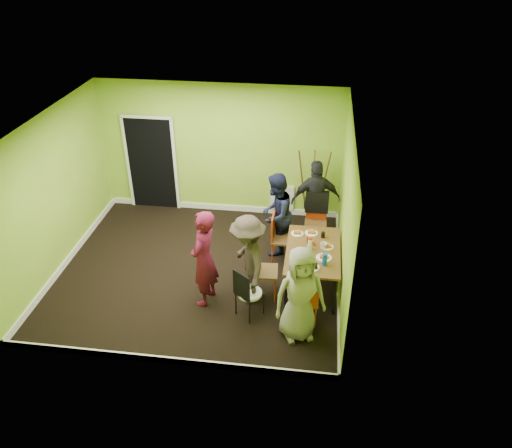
{
  "coord_description": "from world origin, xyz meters",
  "views": [
    {
      "loc": [
        1.97,
        -7.1,
        5.48
      ],
      "look_at": [
        1.03,
        0.0,
        1.07
      ],
      "focal_mm": 35.0,
      "sensor_mm": 36.0,
      "label": 1
    }
  ],
  "objects_px": {
    "chair_left_near": "(260,266)",
    "person_front_end": "(300,294)",
    "easel": "(313,187)",
    "person_left_near": "(248,260)",
    "orange_bottle": "(313,243)",
    "thermos": "(310,244)",
    "person_standing": "(204,259)",
    "person_left_far": "(276,215)",
    "chair_bentwood": "(247,291)",
    "person_back_end": "(316,200)",
    "chair_front_end": "(305,301)",
    "chair_left_far": "(279,235)",
    "dining_table": "(313,253)",
    "blue_bottle": "(325,259)",
    "chair_back_end": "(317,208)"
  },
  "relations": [
    {
      "from": "dining_table",
      "to": "person_standing",
      "type": "xyz_separation_m",
      "value": [
        -1.72,
        -0.63,
        0.16
      ]
    },
    {
      "from": "blue_bottle",
      "to": "person_left_near",
      "type": "height_order",
      "value": "person_left_near"
    },
    {
      "from": "chair_back_end",
      "to": "orange_bottle",
      "type": "height_order",
      "value": "chair_back_end"
    },
    {
      "from": "orange_bottle",
      "to": "thermos",
      "type": "bearing_deg",
      "value": -114.15
    },
    {
      "from": "thermos",
      "to": "person_left_far",
      "type": "xyz_separation_m",
      "value": [
        -0.66,
        0.97,
        -0.04
      ]
    },
    {
      "from": "chair_front_end",
      "to": "person_left_near",
      "type": "relative_size",
      "value": 0.58
    },
    {
      "from": "person_left_near",
      "to": "easel",
      "type": "bearing_deg",
      "value": 138.21
    },
    {
      "from": "person_left_far",
      "to": "person_front_end",
      "type": "relative_size",
      "value": 1.03
    },
    {
      "from": "chair_left_far",
      "to": "person_left_near",
      "type": "bearing_deg",
      "value": -15.64
    },
    {
      "from": "chair_bentwood",
      "to": "blue_bottle",
      "type": "bearing_deg",
      "value": 61.55
    },
    {
      "from": "person_front_end",
      "to": "person_back_end",
      "type": "bearing_deg",
      "value": 66.91
    },
    {
      "from": "easel",
      "to": "chair_bentwood",
      "type": "bearing_deg",
      "value": -106.16
    },
    {
      "from": "chair_left_near",
      "to": "chair_back_end",
      "type": "bearing_deg",
      "value": 149.72
    },
    {
      "from": "chair_left_near",
      "to": "easel",
      "type": "bearing_deg",
      "value": 159.12
    },
    {
      "from": "person_left_far",
      "to": "person_front_end",
      "type": "distance_m",
      "value": 2.28
    },
    {
      "from": "chair_back_end",
      "to": "person_left_far",
      "type": "bearing_deg",
      "value": 30.82
    },
    {
      "from": "person_left_near",
      "to": "chair_left_far",
      "type": "bearing_deg",
      "value": 139.93
    },
    {
      "from": "dining_table",
      "to": "person_left_far",
      "type": "distance_m",
      "value": 1.22
    },
    {
      "from": "chair_left_near",
      "to": "orange_bottle",
      "type": "distance_m",
      "value": 1.01
    },
    {
      "from": "person_left_far",
      "to": "person_front_end",
      "type": "height_order",
      "value": "person_left_far"
    },
    {
      "from": "chair_back_end",
      "to": "person_standing",
      "type": "bearing_deg",
      "value": 49.55
    },
    {
      "from": "chair_front_end",
      "to": "person_left_near",
      "type": "distance_m",
      "value": 1.14
    },
    {
      "from": "chair_left_far",
      "to": "person_standing",
      "type": "distance_m",
      "value": 1.76
    },
    {
      "from": "easel",
      "to": "orange_bottle",
      "type": "xyz_separation_m",
      "value": [
        0.09,
        -2.05,
        -0.02
      ]
    },
    {
      "from": "chair_left_near",
      "to": "chair_bentwood",
      "type": "height_order",
      "value": "chair_left_near"
    },
    {
      "from": "dining_table",
      "to": "orange_bottle",
      "type": "xyz_separation_m",
      "value": [
        -0.0,
        0.14,
        0.1
      ]
    },
    {
      "from": "chair_left_near",
      "to": "person_front_end",
      "type": "distance_m",
      "value": 1.15
    },
    {
      "from": "person_back_end",
      "to": "easel",
      "type": "bearing_deg",
      "value": -95.48
    },
    {
      "from": "chair_left_far",
      "to": "person_front_end",
      "type": "distance_m",
      "value": 2.03
    },
    {
      "from": "thermos",
      "to": "person_back_end",
      "type": "bearing_deg",
      "value": 88.15
    },
    {
      "from": "easel",
      "to": "person_standing",
      "type": "bearing_deg",
      "value": -120.04
    },
    {
      "from": "dining_table",
      "to": "thermos",
      "type": "relative_size",
      "value": 7.47
    },
    {
      "from": "chair_bentwood",
      "to": "chair_left_far",
      "type": "bearing_deg",
      "value": 115.87
    },
    {
      "from": "orange_bottle",
      "to": "person_left_near",
      "type": "height_order",
      "value": "person_left_near"
    },
    {
      "from": "chair_left_near",
      "to": "easel",
      "type": "xyz_separation_m",
      "value": [
        0.77,
        2.54,
        0.23
      ]
    },
    {
      "from": "blue_bottle",
      "to": "easel",
      "type": "bearing_deg",
      "value": 96.12
    },
    {
      "from": "chair_bentwood",
      "to": "person_back_end",
      "type": "distance_m",
      "value": 2.72
    },
    {
      "from": "chair_bentwood",
      "to": "person_back_end",
      "type": "xyz_separation_m",
      "value": [
        0.98,
        2.52,
        0.32
      ]
    },
    {
      "from": "chair_bentwood",
      "to": "person_front_end",
      "type": "bearing_deg",
      "value": 17.01
    },
    {
      "from": "chair_left_far",
      "to": "person_left_far",
      "type": "bearing_deg",
      "value": -159.92
    },
    {
      "from": "thermos",
      "to": "person_back_end",
      "type": "height_order",
      "value": "person_back_end"
    },
    {
      "from": "easel",
      "to": "person_left_near",
      "type": "xyz_separation_m",
      "value": [
        -0.94,
        -2.67,
        -0.02
      ]
    },
    {
      "from": "chair_left_near",
      "to": "person_front_end",
      "type": "bearing_deg",
      "value": 34.45
    },
    {
      "from": "chair_back_end",
      "to": "blue_bottle",
      "type": "xyz_separation_m",
      "value": [
        0.17,
        -1.82,
        0.1
      ]
    },
    {
      "from": "orange_bottle",
      "to": "person_back_end",
      "type": "distance_m",
      "value": 1.46
    },
    {
      "from": "chair_left_near",
      "to": "person_left_far",
      "type": "height_order",
      "value": "person_left_far"
    },
    {
      "from": "dining_table",
      "to": "chair_bentwood",
      "type": "relative_size",
      "value": 1.66
    },
    {
      "from": "chair_left_far",
      "to": "person_back_end",
      "type": "xyz_separation_m",
      "value": [
        0.63,
        0.88,
        0.29
      ]
    },
    {
      "from": "chair_left_near",
      "to": "person_left_near",
      "type": "bearing_deg",
      "value": -55.27
    },
    {
      "from": "person_standing",
      "to": "person_left_far",
      "type": "distance_m",
      "value": 1.89
    }
  ]
}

